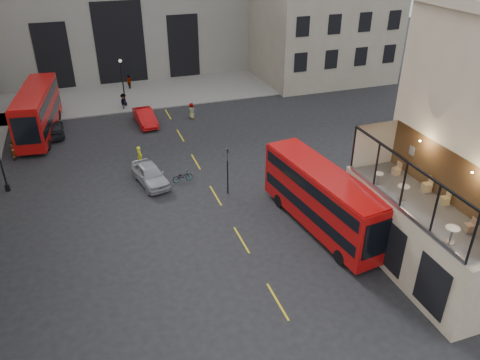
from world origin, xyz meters
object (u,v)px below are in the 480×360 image
object	(u,v)px
street_lamp_b	(123,86)
cafe_chair_d	(396,171)
car_b	(145,117)
cafe_chair_c	(427,187)
bicycle	(183,176)
cafe_chair_b	(445,200)
traffic_light_far	(34,114)
pedestrian_d	(192,111)
bus_far	(37,110)
car_a	(150,174)
cafe_table_near	(452,233)
cafe_table_mid	(403,190)
street_lamp_a	(1,163)
traffic_light_near	(228,165)
cyclist	(140,156)
cafe_table_far	(378,177)
pedestrian_c	(129,82)
bus_near	(322,197)
car_c	(54,129)
pedestrian_b	(124,102)
pedestrian_a	(15,115)
pedestrian_e	(13,151)
cafe_chair_a	(469,227)

from	to	relation	value
street_lamp_b	cafe_chair_d	distance (m)	33.42
car_b	cafe_chair_c	bearing A→B (deg)	-69.73
bicycle	cafe_chair_b	distance (m)	19.75
cafe_chair_b	cafe_chair_c	bearing A→B (deg)	89.79
traffic_light_far	pedestrian_d	xyz separation A→B (m)	(15.17, 0.03, -1.58)
pedestrian_d	cafe_chair_d	xyz separation A→B (m)	(7.05, -24.63, 4.01)
bus_far	car_a	size ratio (longest dim) A/B	2.46
cafe_table_near	cafe_table_mid	distance (m)	4.22
traffic_light_far	pedestrian_d	size ratio (longest dim) A/B	2.25
traffic_light_far	street_lamp_b	world-z (taller)	street_lamp_b
bicycle	traffic_light_far	bearing A→B (deg)	34.89
street_lamp_a	cafe_table_mid	distance (m)	28.65
traffic_light_near	bus_far	size ratio (longest dim) A/B	0.33
bicycle	cyclist	size ratio (longest dim) A/B	0.89
traffic_light_near	cafe_table_near	distance (m)	16.91
street_lamp_a	cafe_table_far	bearing A→B (deg)	-34.09
pedestrian_c	cafe_table_mid	size ratio (longest dim) A/B	2.13
cafe_chair_d	traffic_light_near	bearing A→B (deg)	133.72
car_a	bicycle	size ratio (longest dim) A/B	2.84
bus_near	car_c	size ratio (longest dim) A/B	2.48
bus_far	pedestrian_b	world-z (taller)	bus_far
pedestrian_a	cafe_table_far	size ratio (longest dim) A/B	2.28
car_b	bicycle	distance (m)	12.95
bus_far	cafe_table_far	bearing A→B (deg)	-52.24
car_c	pedestrian_c	world-z (taller)	pedestrian_c
pedestrian_e	cafe_table_far	bearing A→B (deg)	60.68
pedestrian_e	cafe_chair_a	size ratio (longest dim) A/B	2.28
cafe_table_near	cafe_chair_a	size ratio (longest dim) A/B	1.10
street_lamp_a	cafe_table_far	xyz separation A→B (m)	(22.49, -15.22, 2.66)
cafe_chair_d	cafe_chair_b	bearing A→B (deg)	-83.46
cyclist	cafe_chair_a	world-z (taller)	cafe_chair_a
cafe_table_near	cafe_table_far	size ratio (longest dim) A/B	1.24
pedestrian_a	pedestrian_b	size ratio (longest dim) A/B	0.86
cafe_table_near	street_lamp_b	bearing A→B (deg)	107.07
traffic_light_near	bus_far	bearing A→B (deg)	129.13
bus_near	pedestrian_e	distance (m)	27.08
bicycle	cafe_table_mid	distance (m)	17.78
cafe_table_mid	pedestrian_e	bearing A→B (deg)	134.95
pedestrian_b	cafe_chair_d	xyz separation A→B (m)	(13.46, -29.66, 3.94)
traffic_light_far	cafe_chair_b	bearing A→B (deg)	-51.43
cafe_table_mid	cafe_table_far	size ratio (longest dim) A/B	1.20
bicycle	pedestrian_e	world-z (taller)	pedestrian_e
bus_far	car_c	world-z (taller)	bus_far
car_c	pedestrian_d	bearing A→B (deg)	176.49
street_lamp_b	cafe_chair_c	distance (m)	35.70
pedestrian_b	cafe_table_mid	bearing A→B (deg)	-132.73
traffic_light_far	cafe_table_far	distance (m)	32.59
bus_near	car_a	size ratio (longest dim) A/B	2.37
bicycle	pedestrian_b	distance (m)	18.20
cyclist	bus_far	bearing A→B (deg)	32.90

